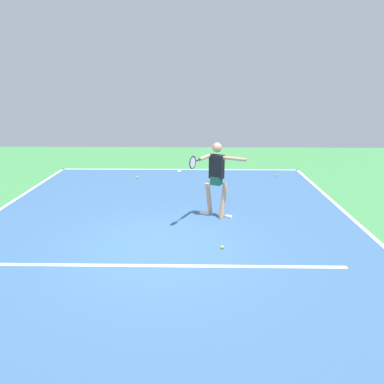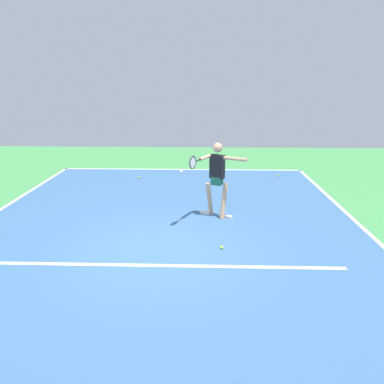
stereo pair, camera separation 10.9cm
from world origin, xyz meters
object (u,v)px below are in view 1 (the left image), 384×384
(tennis_player, at_px, (216,174))
(tennis_ball_centre_court, at_px, (276,175))
(tennis_ball_near_service_line, at_px, (137,177))
(tennis_ball_by_sideline, at_px, (222,247))

(tennis_player, distance_m, tennis_ball_centre_court, 4.79)
(tennis_ball_centre_court, bearing_deg, tennis_player, 59.64)
(tennis_ball_near_service_line, bearing_deg, tennis_player, 124.93)
(tennis_player, height_order, tennis_ball_by_sideline, tennis_player)
(tennis_ball_centre_court, bearing_deg, tennis_ball_near_service_line, 4.23)
(tennis_player, bearing_deg, tennis_ball_centre_court, -93.89)
(tennis_player, bearing_deg, tennis_ball_near_service_line, -28.60)
(tennis_player, distance_m, tennis_ball_by_sideline, 2.08)
(tennis_ball_near_service_line, xyz_separation_m, tennis_ball_by_sideline, (-2.62, 5.47, 0.00))
(tennis_player, relative_size, tennis_ball_centre_court, 28.21)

